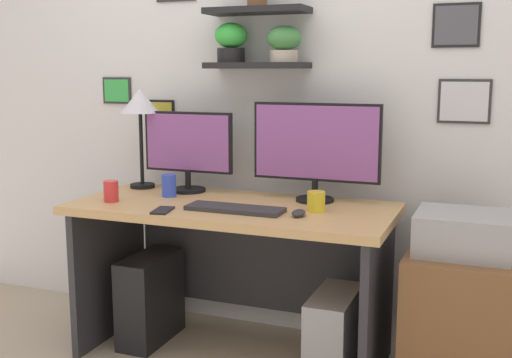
# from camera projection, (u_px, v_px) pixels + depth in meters

# --- Properties ---
(ground_plane) EXTENTS (8.00, 8.00, 0.00)m
(ground_plane) POSITION_uv_depth(u_px,v_px,m) (233.00, 355.00, 3.07)
(ground_plane) COLOR tan
(back_wall_assembly) EXTENTS (4.40, 0.24, 2.70)m
(back_wall_assembly) POSITION_uv_depth(u_px,v_px,m) (265.00, 72.00, 3.24)
(back_wall_assembly) COLOR silver
(back_wall_assembly) RESTS_ON ground
(desk) EXTENTS (1.50, 0.68, 0.75)m
(desk) POSITION_uv_depth(u_px,v_px,m) (237.00, 246.00, 3.03)
(desk) COLOR tan
(desk) RESTS_ON ground
(monitor_left) EXTENTS (0.49, 0.18, 0.41)m
(monitor_left) POSITION_uv_depth(u_px,v_px,m) (188.00, 148.00, 3.23)
(monitor_left) COLOR black
(monitor_left) RESTS_ON desk
(monitor_right) EXTENTS (0.62, 0.18, 0.47)m
(monitor_right) POSITION_uv_depth(u_px,v_px,m) (316.00, 147.00, 2.98)
(monitor_right) COLOR black
(monitor_right) RESTS_ON desk
(keyboard) EXTENTS (0.44, 0.14, 0.02)m
(keyboard) POSITION_uv_depth(u_px,v_px,m) (235.00, 209.00, 2.80)
(keyboard) COLOR #2D2D33
(keyboard) RESTS_ON desk
(computer_mouse) EXTENTS (0.06, 0.09, 0.03)m
(computer_mouse) POSITION_uv_depth(u_px,v_px,m) (299.00, 213.00, 2.70)
(computer_mouse) COLOR #2D2D33
(computer_mouse) RESTS_ON desk
(desk_lamp) EXTENTS (0.20, 0.20, 0.52)m
(desk_lamp) POSITION_uv_depth(u_px,v_px,m) (140.00, 107.00, 3.29)
(desk_lamp) COLOR black
(desk_lamp) RESTS_ON desk
(cell_phone) EXTENTS (0.09, 0.15, 0.01)m
(cell_phone) POSITION_uv_depth(u_px,v_px,m) (163.00, 210.00, 2.79)
(cell_phone) COLOR black
(cell_phone) RESTS_ON desk
(coffee_mug) EXTENTS (0.08, 0.08, 0.09)m
(coffee_mug) POSITION_uv_depth(u_px,v_px,m) (316.00, 201.00, 2.79)
(coffee_mug) COLOR yellow
(coffee_mug) RESTS_ON desk
(pen_cup) EXTENTS (0.07, 0.07, 0.10)m
(pen_cup) POSITION_uv_depth(u_px,v_px,m) (111.00, 191.00, 3.00)
(pen_cup) COLOR red
(pen_cup) RESTS_ON desk
(water_cup) EXTENTS (0.07, 0.07, 0.11)m
(water_cup) POSITION_uv_depth(u_px,v_px,m) (169.00, 186.00, 3.12)
(water_cup) COLOR blue
(water_cup) RESTS_ON desk
(drawer_cabinet) EXTENTS (0.44, 0.50, 0.62)m
(drawer_cabinet) POSITION_uv_depth(u_px,v_px,m) (458.00, 323.00, 2.68)
(drawer_cabinet) COLOR brown
(drawer_cabinet) RESTS_ON ground
(printer) EXTENTS (0.38, 0.34, 0.17)m
(printer) POSITION_uv_depth(u_px,v_px,m) (463.00, 233.00, 2.61)
(printer) COLOR #9E9EA3
(printer) RESTS_ON drawer_cabinet
(computer_tower_left) EXTENTS (0.18, 0.40, 0.45)m
(computer_tower_left) POSITION_uv_depth(u_px,v_px,m) (150.00, 298.00, 3.21)
(computer_tower_left) COLOR black
(computer_tower_left) RESTS_ON ground
(computer_tower_right) EXTENTS (0.18, 0.40, 0.40)m
(computer_tower_right) POSITION_uv_depth(u_px,v_px,m) (334.00, 336.00, 2.81)
(computer_tower_right) COLOR #99999E
(computer_tower_right) RESTS_ON ground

